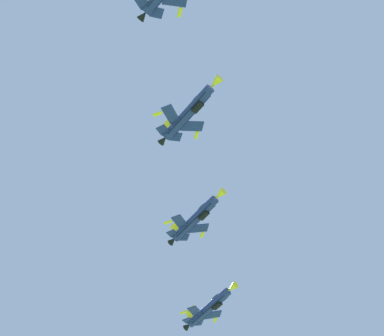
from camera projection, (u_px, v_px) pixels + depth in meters
name	position (u px, v px, depth m)	size (l,w,h in m)	color
fighter_jet_left_wing	(189.00, 112.00, 89.50)	(15.57, 9.69, 4.99)	navy
fighter_jet_right_wing	(196.00, 218.00, 100.02)	(15.57, 9.61, 5.07)	navy
fighter_jet_left_outer	(210.00, 307.00, 107.91)	(15.57, 9.67, 5.01)	navy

